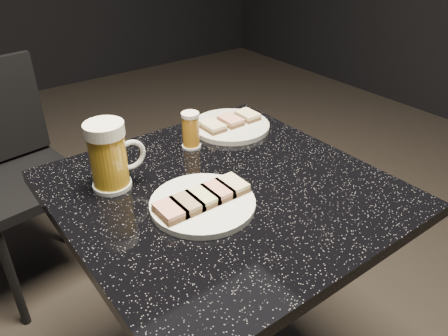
% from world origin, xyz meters
% --- Properties ---
extents(plate_large, '(0.23, 0.23, 0.01)m').
position_xyz_m(plate_large, '(-0.08, -0.03, 0.76)').
color(plate_large, white).
rests_on(plate_large, table).
extents(plate_small, '(0.22, 0.22, 0.01)m').
position_xyz_m(plate_small, '(0.20, 0.24, 0.76)').
color(plate_small, silver).
rests_on(plate_small, table).
extents(table, '(0.70, 0.70, 0.75)m').
position_xyz_m(table, '(0.00, 0.00, 0.51)').
color(table, black).
rests_on(table, floor).
extents(beer_mug, '(0.13, 0.09, 0.16)m').
position_xyz_m(beer_mug, '(-0.20, 0.15, 0.83)').
color(beer_mug, silver).
rests_on(beer_mug, table).
extents(beer_tumbler, '(0.05, 0.05, 0.10)m').
position_xyz_m(beer_tumbler, '(0.05, 0.21, 0.80)').
color(beer_tumbler, silver).
rests_on(beer_tumbler, table).
extents(chair, '(0.42, 0.42, 0.86)m').
position_xyz_m(chair, '(-0.30, 0.87, 0.50)').
color(chair, black).
rests_on(chair, floor).
extents(canapes_on_plate_large, '(0.21, 0.07, 0.02)m').
position_xyz_m(canapes_on_plate_large, '(-0.08, -0.03, 0.77)').
color(canapes_on_plate_large, '#4C3521').
rests_on(canapes_on_plate_large, plate_large).
extents(canapes_on_plate_small, '(0.18, 0.07, 0.02)m').
position_xyz_m(canapes_on_plate_small, '(0.20, 0.24, 0.77)').
color(canapes_on_plate_small, '#4C3521').
rests_on(canapes_on_plate_small, plate_small).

